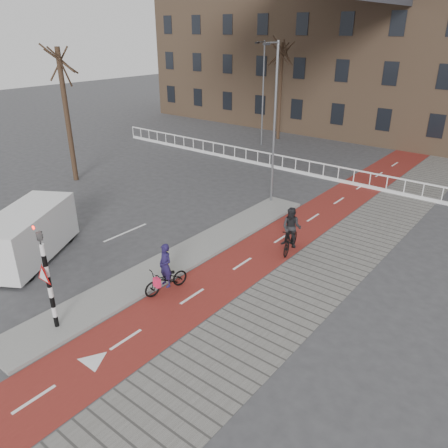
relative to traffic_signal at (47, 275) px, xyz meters
The scene contains 15 objects.
ground 2.90m from the traffic_signal, 73.47° to the left, with size 120.00×120.00×0.00m, color #38383A.
bike_lane 12.36m from the traffic_signal, 80.09° to the left, with size 2.50×60.00×0.01m, color maroon.
sidewalk 13.13m from the traffic_signal, 67.82° to the left, with size 3.00×60.00×0.01m, color slate.
curb_island 6.32m from the traffic_signal, 90.95° to the left, with size 1.80×16.00×0.12m, color gray.
traffic_signal is the anchor object (origin of this frame).
bollard 4.78m from the traffic_signal, 85.44° to the left, with size 0.12×0.12×0.86m, color #FFF00E.
cyclist_near 4.12m from the traffic_signal, 72.77° to the left, with size 0.94×1.86×1.87m.
cyclist_far 9.72m from the traffic_signal, 71.57° to the left, with size 0.97×1.91×1.97m.
van 5.44m from the traffic_signal, 158.15° to the left, with size 4.12×5.11×2.07m.
railing 19.60m from the traffic_signal, 103.02° to the left, with size 28.00×0.10×0.99m.
townhouse_row 34.60m from the traffic_signal, 94.04° to the left, with size 46.00×10.00×15.90m.
tree_left 15.57m from the traffic_signal, 143.52° to the left, with size 0.30×0.30×7.76m, color black.
tree_mid 27.93m from the traffic_signal, 107.66° to the left, with size 0.27×0.27×7.67m, color black.
streetlight_near 13.67m from the traffic_signal, 93.04° to the left, with size 0.12×0.12×8.17m, color slate.
streetlight_left 25.39m from the traffic_signal, 109.30° to the left, with size 0.12×0.12×7.87m, color slate.
Camera 1 is at (10.49, -7.50, 8.68)m, focal length 35.00 mm.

